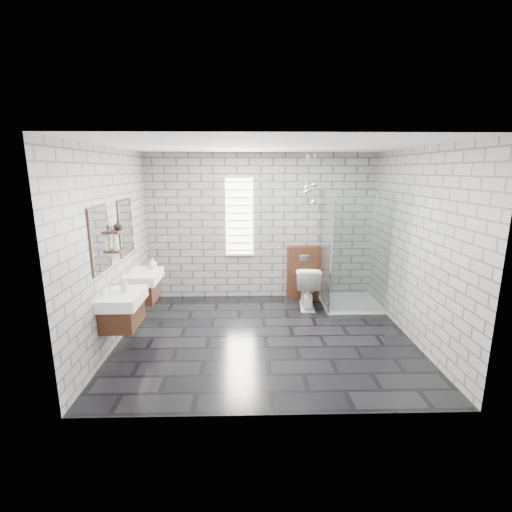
{
  "coord_description": "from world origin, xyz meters",
  "views": [
    {
      "loc": [
        -0.26,
        -5.04,
        2.39
      ],
      "look_at": [
        -0.13,
        0.35,
        1.14
      ],
      "focal_mm": 26.0,
      "sensor_mm": 36.0,
      "label": 1
    }
  ],
  "objects_px": {
    "vanity_left": "(120,300)",
    "vanity_right": "(141,278)",
    "shower_enclosure": "(347,280)",
    "toilet": "(307,286)",
    "cistern_panel": "(303,272)"
  },
  "relations": [
    {
      "from": "vanity_right",
      "to": "shower_enclosure",
      "type": "height_order",
      "value": "shower_enclosure"
    },
    {
      "from": "vanity_left",
      "to": "shower_enclosure",
      "type": "height_order",
      "value": "shower_enclosure"
    },
    {
      "from": "cistern_panel",
      "to": "vanity_left",
      "type": "bearing_deg",
      "value": -141.17
    },
    {
      "from": "vanity_left",
      "to": "cistern_panel",
      "type": "bearing_deg",
      "value": 38.83
    },
    {
      "from": "vanity_left",
      "to": "shower_enclosure",
      "type": "relative_size",
      "value": 0.77
    },
    {
      "from": "cistern_panel",
      "to": "toilet",
      "type": "xyz_separation_m",
      "value": [
        0.0,
        -0.5,
        -0.12
      ]
    },
    {
      "from": "vanity_right",
      "to": "cistern_panel",
      "type": "distance_m",
      "value": 2.96
    },
    {
      "from": "vanity_right",
      "to": "shower_enclosure",
      "type": "bearing_deg",
      "value": 10.89
    },
    {
      "from": "toilet",
      "to": "vanity_right",
      "type": "bearing_deg",
      "value": 18.66
    },
    {
      "from": "shower_enclosure",
      "to": "toilet",
      "type": "height_order",
      "value": "shower_enclosure"
    },
    {
      "from": "vanity_right",
      "to": "cistern_panel",
      "type": "bearing_deg",
      "value": 23.42
    },
    {
      "from": "vanity_right",
      "to": "shower_enclosure",
      "type": "xyz_separation_m",
      "value": [
        3.41,
        0.66,
        -0.25
      ]
    },
    {
      "from": "vanity_left",
      "to": "vanity_right",
      "type": "height_order",
      "value": "same"
    },
    {
      "from": "vanity_right",
      "to": "cistern_panel",
      "type": "xyz_separation_m",
      "value": [
        2.71,
        1.17,
        -0.26
      ]
    },
    {
      "from": "vanity_right",
      "to": "toilet",
      "type": "relative_size",
      "value": 2.08
    }
  ]
}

